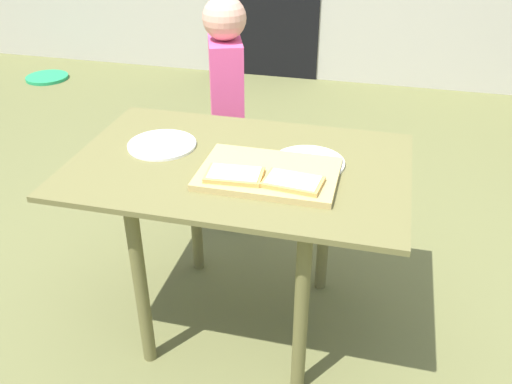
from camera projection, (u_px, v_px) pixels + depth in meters
The scene contains 9 objects.
ground_plane at pixel (242, 318), 2.19m from camera, with size 16.00×16.00×0.00m, color olive.
dining_table at pixel (239, 190), 1.89m from camera, with size 1.11×0.72×0.70m.
cutting_board at pixel (269, 174), 1.75m from camera, with size 0.43×0.29×0.02m, color tan.
pizza_slice_near_right at pixel (293, 182), 1.67m from camera, with size 0.19×0.13×0.02m.
pizza_slice_near_left at pixel (234, 175), 1.70m from camera, with size 0.18×0.12×0.02m.
plate_white_left at pixel (162, 145), 1.94m from camera, with size 0.24×0.24×0.01m, color white.
plate_white_right at pixel (308, 162), 1.83m from camera, with size 0.24×0.24×0.01m, color white.
child_left at pixel (227, 99), 2.48m from camera, with size 0.21×0.27×1.09m.
garden_hose_coil at pixel (47, 77), 4.59m from camera, with size 0.34×0.34×0.03m, color #239C5D.
Camera 1 is at (0.45, -1.56, 1.56)m, focal length 38.91 mm.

